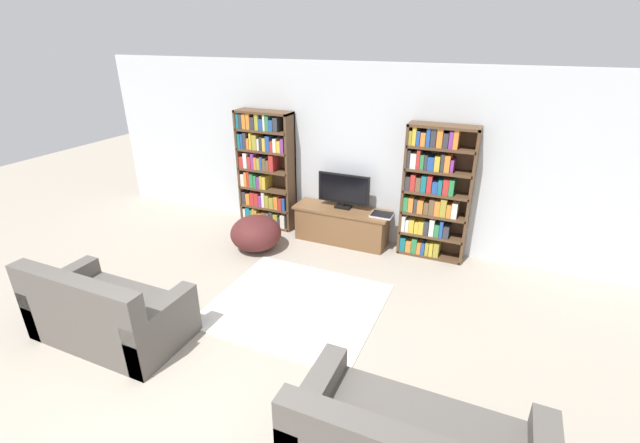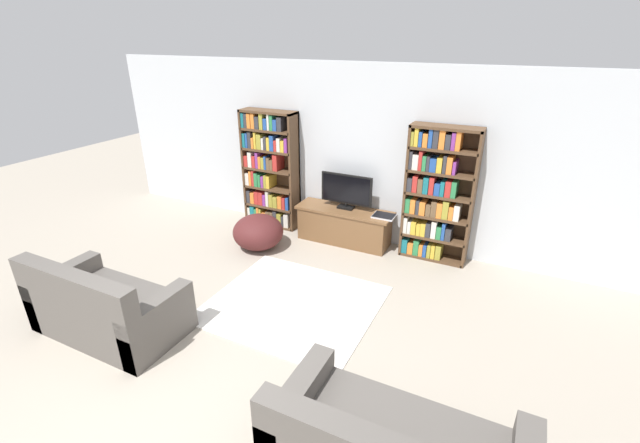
{
  "view_description": "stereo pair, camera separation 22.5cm",
  "coord_description": "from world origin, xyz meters",
  "views": [
    {
      "loc": [
        2.02,
        -1.62,
        2.96
      ],
      "look_at": [
        -0.01,
        3.04,
        0.7
      ],
      "focal_mm": 24.0,
      "sensor_mm": 36.0,
      "label": 1
    },
    {
      "loc": [
        2.23,
        -1.53,
        2.96
      ],
      "look_at": [
        -0.01,
        3.04,
        0.7
      ],
      "focal_mm": 24.0,
      "sensor_mm": 36.0,
      "label": 2
    }
  ],
  "objects": [
    {
      "name": "wall_back",
      "position": [
        0.0,
        4.23,
        1.3
      ],
      "size": [
        8.8,
        0.06,
        2.6
      ],
      "color": "silver",
      "rests_on": "ground_plane"
    },
    {
      "name": "bookshelf_left",
      "position": [
        -1.42,
        4.04,
        0.93
      ],
      "size": [
        0.91,
        0.3,
        1.88
      ],
      "color": "#513823",
      "rests_on": "ground_plane"
    },
    {
      "name": "bookshelf_right",
      "position": [
        1.24,
        4.05,
        0.95
      ],
      "size": [
        0.91,
        0.3,
        1.88
      ],
      "color": "#513823",
      "rests_on": "ground_plane"
    },
    {
      "name": "tv_stand",
      "position": [
        -0.05,
        3.94,
        0.27
      ],
      "size": [
        1.47,
        0.46,
        0.53
      ],
      "color": "brown",
      "rests_on": "ground_plane"
    },
    {
      "name": "television",
      "position": [
        -0.05,
        3.99,
        0.81
      ],
      "size": [
        0.8,
        0.16,
        0.53
      ],
      "color": "black",
      "rests_on": "tv_stand"
    },
    {
      "name": "laptop",
      "position": [
        0.57,
        3.93,
        0.55
      ],
      "size": [
        0.31,
        0.25,
        0.03
      ],
      "color": "silver",
      "rests_on": "tv_stand"
    },
    {
      "name": "area_rug",
      "position": [
        0.08,
        2.13,
        0.01
      ],
      "size": [
        1.9,
        1.7,
        0.02
      ],
      "color": "white",
      "rests_on": "ground_plane"
    },
    {
      "name": "couch_left_sectional",
      "position": [
        -1.45,
        0.84,
        0.29
      ],
      "size": [
        1.58,
        0.86,
        0.88
      ],
      "color": "#56514C",
      "rests_on": "ground_plane"
    },
    {
      "name": "beanbag_ottoman",
      "position": [
        -1.11,
        3.19,
        0.25
      ],
      "size": [
        0.74,
        0.74,
        0.51
      ],
      "primitive_type": "ellipsoid",
      "color": "#4C1E1E",
      "rests_on": "ground_plane"
    }
  ]
}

